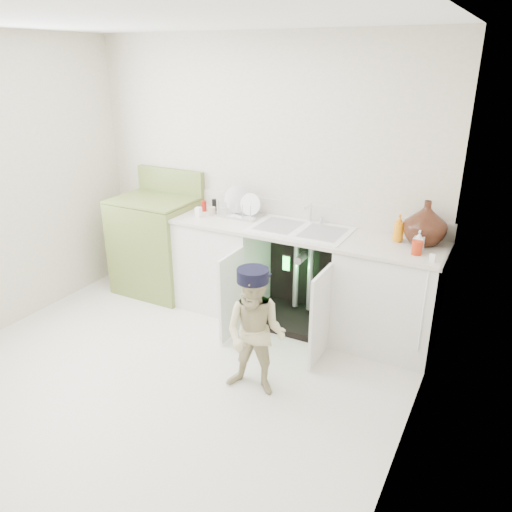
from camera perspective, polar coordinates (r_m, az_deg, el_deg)
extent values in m
plane|color=silver|center=(4.04, -9.72, -12.97)|extent=(3.50, 3.50, 0.00)
cube|color=beige|center=(4.71, 0.45, 9.12)|extent=(3.50, 2.50, 0.02)
cube|color=beige|center=(2.80, 18.34, -1.08)|extent=(2.50, 3.00, 0.02)
plane|color=white|center=(3.34, -12.70, 25.02)|extent=(3.50, 3.50, 0.00)
cube|color=white|center=(4.83, -3.86, -0.83)|extent=(0.80, 0.60, 0.86)
cube|color=white|center=(4.28, 14.80, -4.68)|extent=(0.80, 0.60, 0.86)
cube|color=black|center=(4.72, 6.19, -1.46)|extent=(0.80, 0.06, 0.86)
cube|color=black|center=(4.67, 4.73, -7.14)|extent=(0.80, 0.60, 0.06)
cylinder|color=gray|center=(4.59, 4.59, -1.82)|extent=(0.05, 0.05, 0.70)
cylinder|color=gray|center=(4.54, 6.21, -2.15)|extent=(0.05, 0.05, 0.70)
cylinder|color=gray|center=(4.46, 5.22, -0.21)|extent=(0.07, 0.18, 0.07)
cube|color=white|center=(4.26, -2.77, -4.47)|extent=(0.03, 0.40, 0.76)
cube|color=white|center=(3.96, 7.34, -6.85)|extent=(0.02, 0.40, 0.76)
cube|color=white|center=(4.32, 5.08, 2.82)|extent=(2.44, 0.64, 0.03)
cube|color=white|center=(4.55, 6.56, 4.94)|extent=(2.44, 0.02, 0.15)
cube|color=white|center=(4.32, 5.08, 2.95)|extent=(0.85, 0.55, 0.02)
cube|color=gray|center=(4.39, 2.63, 3.49)|extent=(0.34, 0.40, 0.01)
cube|color=gray|center=(4.24, 7.63, 2.64)|extent=(0.34, 0.40, 0.01)
cylinder|color=silver|center=(4.48, 6.23, 4.90)|extent=(0.03, 0.03, 0.17)
cylinder|color=silver|center=(4.41, 5.98, 5.63)|extent=(0.02, 0.14, 0.02)
cylinder|color=silver|center=(4.46, 7.52, 4.08)|extent=(0.04, 0.04, 0.06)
cylinder|color=white|center=(3.90, 18.57, -5.84)|extent=(0.01, 0.01, 0.70)
cube|color=white|center=(3.83, 19.49, -0.22)|extent=(0.04, 0.02, 0.06)
cube|color=silver|center=(4.70, -1.86, 4.79)|extent=(0.42, 0.28, 0.02)
cylinder|color=silver|center=(4.71, -2.14, 5.77)|extent=(0.26, 0.09, 0.25)
cylinder|color=white|center=(4.63, -0.66, 5.36)|extent=(0.21, 0.05, 0.20)
cylinder|color=silver|center=(4.68, -4.27, 5.55)|extent=(0.01, 0.01, 0.12)
cylinder|color=silver|center=(4.64, -3.39, 5.42)|extent=(0.01, 0.01, 0.12)
cylinder|color=silver|center=(4.59, -2.49, 5.29)|extent=(0.01, 0.01, 0.12)
cylinder|color=silver|center=(4.55, -1.57, 5.15)|extent=(0.01, 0.01, 0.12)
cylinder|color=silver|center=(4.51, -0.64, 5.01)|extent=(0.01, 0.01, 0.12)
imported|color=#4C2D15|center=(4.14, 18.81, 3.63)|extent=(0.34, 0.34, 0.35)
imported|color=orange|center=(4.15, 16.00, 3.09)|extent=(0.09, 0.09, 0.23)
imported|color=white|center=(3.98, 18.09, 1.62)|extent=(0.08, 0.08, 0.17)
cylinder|color=#AF2A0F|center=(3.93, 17.92, 0.93)|extent=(0.08, 0.08, 0.11)
cylinder|color=#A3170E|center=(4.84, -5.97, 5.70)|extent=(0.05, 0.05, 0.10)
cylinder|color=tan|center=(4.70, -5.02, 5.12)|extent=(0.06, 0.06, 0.08)
cylinder|color=black|center=(4.82, -4.80, 5.80)|extent=(0.04, 0.04, 0.12)
cube|color=white|center=(4.67, -6.59, 5.00)|extent=(0.05, 0.05, 0.09)
cube|color=olive|center=(5.21, -11.21, 1.10)|extent=(0.79, 0.65, 0.96)
cube|color=olive|center=(5.06, -11.62, 6.33)|extent=(0.79, 0.65, 0.02)
cube|color=olive|center=(5.24, -9.76, 8.47)|extent=(0.79, 0.06, 0.25)
cylinder|color=black|center=(5.07, -14.49, 6.04)|extent=(0.18, 0.18, 0.02)
cylinder|color=silver|center=(5.07, -14.50, 6.17)|extent=(0.21, 0.21, 0.01)
cylinder|color=black|center=(5.30, -12.20, 6.92)|extent=(0.18, 0.18, 0.02)
cylinder|color=silver|center=(5.30, -12.21, 7.05)|extent=(0.21, 0.21, 0.01)
cylinder|color=black|center=(4.82, -10.96, 5.53)|extent=(0.18, 0.18, 0.02)
cylinder|color=silver|center=(4.82, -10.98, 5.67)|extent=(0.21, 0.21, 0.01)
cylinder|color=black|center=(5.06, -8.72, 6.47)|extent=(0.18, 0.18, 0.02)
cylinder|color=silver|center=(5.06, -8.73, 6.60)|extent=(0.21, 0.21, 0.01)
imported|color=beige|center=(3.55, -0.08, -8.92)|extent=(0.50, 0.41, 0.94)
cylinder|color=black|center=(3.35, -0.08, -2.41)|extent=(0.24, 0.24, 0.09)
cube|color=black|center=(3.44, 0.53, -2.30)|extent=(0.18, 0.11, 0.01)
cube|color=black|center=(4.08, 3.51, -0.81)|extent=(0.07, 0.01, 0.14)
cube|color=#26F23F|center=(4.07, 3.46, -0.85)|extent=(0.06, 0.00, 0.12)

